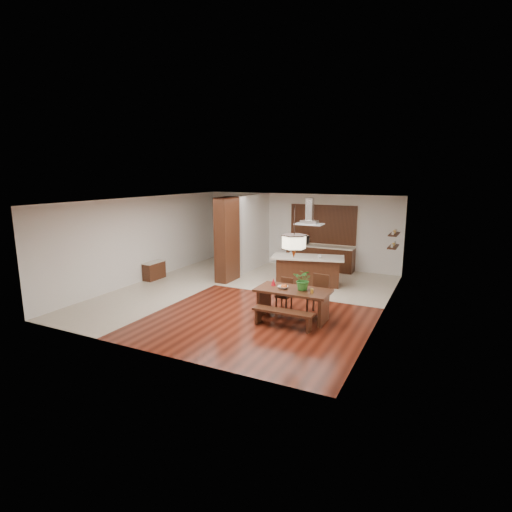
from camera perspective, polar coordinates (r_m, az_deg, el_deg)
The scene contains 25 objects.
room_shell at distance 11.92m, azimuth -1.30°, elevation 3.95°, with size 9.00×9.04×2.92m.
tile_hallway at distance 13.80m, azimuth -11.46°, elevation -3.94°, with size 2.50×9.00×0.01m, color beige.
tile_kitchen at distance 14.12m, azimuth 7.99°, elevation -3.47°, with size 5.50×4.00×0.01m, color beige.
soffit_band at distance 11.84m, azimuth -1.31°, elevation 7.91°, with size 8.00×9.00×0.02m, color #3F240F.
partition_pier at distance 13.72m, azimuth -4.15°, elevation 2.35°, with size 0.45×1.00×2.90m, color black.
partition_stub at distance 15.55m, azimuth -0.24°, elevation 3.47°, with size 0.18×2.40×2.90m, color silver.
hallway_console at distance 14.53m, azimuth -14.34°, elevation -2.03°, with size 0.37×0.88×0.63m, color black.
hallway_doorway at distance 17.16m, azimuth -2.48°, elevation 2.89°, with size 1.10×0.20×2.10m, color black.
rear_counter at distance 15.66m, azimuth 9.14°, elevation -0.23°, with size 2.60×0.62×0.95m.
kitchen_window at distance 15.70m, azimuth 9.57°, elevation 4.50°, with size 2.60×0.08×1.50m, color brown.
shelf_lower at distance 13.36m, azimuth 19.02°, elevation 1.28°, with size 0.26×0.90×0.04m, color black.
shelf_upper at distance 13.30m, azimuth 19.13°, elevation 2.97°, with size 0.26×0.90×0.04m, color black.
dining_table at distance 10.27m, azimuth 5.30°, elevation -5.86°, with size 1.88×0.96×0.78m.
dining_bench at distance 9.79m, azimuth 3.86°, elevation -8.95°, with size 1.53×0.33×0.43m, color black, non-canonical shape.
dining_chair_left at distance 10.99m, azimuth 4.03°, elevation -5.46°, with size 0.38×0.38×0.86m, color black, non-canonical shape.
dining_chair_right at distance 10.67m, azimuth 8.74°, elevation -5.55°, with size 0.47×0.47×1.05m, color black, non-canonical shape.
pendant_lantern at distance 9.90m, azimuth 5.48°, elevation 3.41°, with size 0.64×0.64×1.31m, color #FFF3C3, non-canonical shape.
foliage_plant at distance 10.09m, azimuth 6.82°, elevation -3.38°, with size 0.49×0.42×0.54m, color #286F25.
fruit_bowl at distance 10.25m, azimuth 3.87°, elevation -4.48°, with size 0.26×0.26×0.06m, color beige.
napkin_cone at distance 10.49m, azimuth 2.50°, elevation -3.70°, with size 0.13×0.13×0.20m, color #9F0B14.
gold_ornament at distance 9.93m, azimuth 8.00°, elevation -4.97°, with size 0.07×0.07×0.11m, color gold.
kitchen_island at distance 13.47m, azimuth 7.44°, elevation -2.01°, with size 2.54×1.57×0.97m.
range_hood at distance 13.16m, azimuth 7.67°, elevation 6.34°, with size 0.90×0.55×0.87m, color silver, non-canonical shape.
island_cup at distance 13.12m, azimuth 9.08°, elevation -0.08°, with size 0.13×0.13×0.10m, color silver.
microwave at distance 15.83m, azimuth 6.35°, elevation 2.31°, with size 0.58×0.39×0.32m, color #B9BBC1.
Camera 1 is at (5.47, -10.47, 3.65)m, focal length 28.00 mm.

